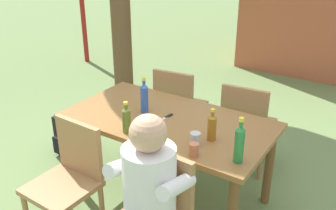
{
  "coord_description": "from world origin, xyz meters",
  "views": [
    {
      "loc": [
        1.47,
        -2.26,
        2.09
      ],
      "look_at": [
        0.0,
        0.0,
        0.85
      ],
      "focal_mm": 40.68,
      "sensor_mm": 36.0,
      "label": 1
    }
  ],
  "objects_px": {
    "bottle_olive": "(126,119)",
    "cup_terracotta": "(194,150)",
    "bottle_green": "(239,143)",
    "chair_far_right": "(246,122)",
    "bottle_blue": "(145,97)",
    "cup_steel": "(195,139)",
    "chair_near_left": "(69,175)",
    "bottle_amber": "(212,127)",
    "person_in_white_shirt": "(142,201)",
    "dining_table": "(168,129)",
    "chair_far_left": "(178,104)",
    "backpack_by_near_side": "(70,136)",
    "table_knife": "(164,119)"
  },
  "relations": [
    {
      "from": "bottle_amber",
      "to": "person_in_white_shirt",
      "type": "bearing_deg",
      "value": -95.46
    },
    {
      "from": "chair_far_right",
      "to": "bottle_green",
      "type": "distance_m",
      "value": 1.13
    },
    {
      "from": "dining_table",
      "to": "bottle_blue",
      "type": "distance_m",
      "value": 0.32
    },
    {
      "from": "bottle_green",
      "to": "cup_terracotta",
      "type": "relative_size",
      "value": 3.49
    },
    {
      "from": "chair_far_left",
      "to": "bottle_amber",
      "type": "height_order",
      "value": "bottle_amber"
    },
    {
      "from": "chair_far_right",
      "to": "backpack_by_near_side",
      "type": "distance_m",
      "value": 1.76
    },
    {
      "from": "cup_steel",
      "to": "cup_terracotta",
      "type": "relative_size",
      "value": 1.0
    },
    {
      "from": "dining_table",
      "to": "cup_terracotta",
      "type": "bearing_deg",
      "value": -39.54
    },
    {
      "from": "bottle_amber",
      "to": "bottle_blue",
      "type": "height_order",
      "value": "bottle_blue"
    },
    {
      "from": "chair_far_right",
      "to": "person_in_white_shirt",
      "type": "distance_m",
      "value": 1.6
    },
    {
      "from": "bottle_olive",
      "to": "bottle_amber",
      "type": "height_order",
      "value": "bottle_olive"
    },
    {
      "from": "cup_terracotta",
      "to": "backpack_by_near_side",
      "type": "relative_size",
      "value": 0.22
    },
    {
      "from": "chair_near_left",
      "to": "chair_far_left",
      "type": "distance_m",
      "value": 1.48
    },
    {
      "from": "cup_terracotta",
      "to": "bottle_green",
      "type": "bearing_deg",
      "value": 18.6
    },
    {
      "from": "bottle_olive",
      "to": "cup_terracotta",
      "type": "xyz_separation_m",
      "value": [
        0.58,
        -0.01,
        -0.06
      ]
    },
    {
      "from": "bottle_green",
      "to": "backpack_by_near_side",
      "type": "relative_size",
      "value": 0.78
    },
    {
      "from": "person_in_white_shirt",
      "to": "bottle_olive",
      "type": "xyz_separation_m",
      "value": [
        -0.51,
        0.5,
        0.18
      ]
    },
    {
      "from": "person_in_white_shirt",
      "to": "bottle_olive",
      "type": "relative_size",
      "value": 4.83
    },
    {
      "from": "chair_near_left",
      "to": "chair_far_left",
      "type": "bearing_deg",
      "value": 89.74
    },
    {
      "from": "dining_table",
      "to": "bottle_blue",
      "type": "relative_size",
      "value": 5.44
    },
    {
      "from": "bottle_blue",
      "to": "table_knife",
      "type": "distance_m",
      "value": 0.24
    },
    {
      "from": "bottle_green",
      "to": "chair_far_right",
      "type": "bearing_deg",
      "value": 108.45
    },
    {
      "from": "bottle_blue",
      "to": "chair_near_left",
      "type": "bearing_deg",
      "value": -100.57
    },
    {
      "from": "bottle_green",
      "to": "bottle_amber",
      "type": "distance_m",
      "value": 0.32
    },
    {
      "from": "person_in_white_shirt",
      "to": "backpack_by_near_side",
      "type": "bearing_deg",
      "value": 150.88
    },
    {
      "from": "chair_near_left",
      "to": "chair_far_left",
      "type": "height_order",
      "value": "same"
    },
    {
      "from": "dining_table",
      "to": "cup_terracotta",
      "type": "distance_m",
      "value": 0.59
    },
    {
      "from": "bottle_blue",
      "to": "chair_far_right",
      "type": "bearing_deg",
      "value": 50.46
    },
    {
      "from": "bottle_green",
      "to": "table_knife",
      "type": "xyz_separation_m",
      "value": [
        -0.74,
        0.25,
        -0.13
      ]
    },
    {
      "from": "bottle_green",
      "to": "bottle_blue",
      "type": "distance_m",
      "value": 0.98
    },
    {
      "from": "dining_table",
      "to": "cup_terracotta",
      "type": "relative_size",
      "value": 18.1
    },
    {
      "from": "chair_far_left",
      "to": "cup_steel",
      "type": "xyz_separation_m",
      "value": [
        0.74,
        -0.97,
        0.29
      ]
    },
    {
      "from": "bottle_amber",
      "to": "table_knife",
      "type": "height_order",
      "value": "bottle_amber"
    },
    {
      "from": "chair_near_left",
      "to": "chair_far_right",
      "type": "height_order",
      "value": "same"
    },
    {
      "from": "cup_terracotta",
      "to": "chair_near_left",
      "type": "bearing_deg",
      "value": -155.02
    },
    {
      "from": "chair_far_right",
      "to": "bottle_green",
      "type": "xyz_separation_m",
      "value": [
        0.34,
        -1.01,
        0.38
      ]
    },
    {
      "from": "chair_near_left",
      "to": "bottle_blue",
      "type": "height_order",
      "value": "bottle_blue"
    },
    {
      "from": "person_in_white_shirt",
      "to": "bottle_amber",
      "type": "height_order",
      "value": "person_in_white_shirt"
    },
    {
      "from": "chair_far_left",
      "to": "bottle_blue",
      "type": "relative_size",
      "value": 2.87
    },
    {
      "from": "dining_table",
      "to": "backpack_by_near_side",
      "type": "bearing_deg",
      "value": 178.47
    },
    {
      "from": "bottle_blue",
      "to": "cup_steel",
      "type": "relative_size",
      "value": 3.32
    },
    {
      "from": "dining_table",
      "to": "chair_far_right",
      "type": "xyz_separation_m",
      "value": [
        0.38,
        0.74,
        -0.16
      ]
    },
    {
      "from": "dining_table",
      "to": "person_in_white_shirt",
      "type": "bearing_deg",
      "value": -66.41
    },
    {
      "from": "chair_far_right",
      "to": "cup_steel",
      "type": "relative_size",
      "value": 9.53
    },
    {
      "from": "dining_table",
      "to": "backpack_by_near_side",
      "type": "height_order",
      "value": "dining_table"
    },
    {
      "from": "chair_near_left",
      "to": "cup_steel",
      "type": "relative_size",
      "value": 9.53
    },
    {
      "from": "person_in_white_shirt",
      "to": "bottle_amber",
      "type": "bearing_deg",
      "value": 84.54
    },
    {
      "from": "bottle_olive",
      "to": "cup_terracotta",
      "type": "height_order",
      "value": "bottle_olive"
    },
    {
      "from": "chair_near_left",
      "to": "person_in_white_shirt",
      "type": "relative_size",
      "value": 0.74
    },
    {
      "from": "chair_far_right",
      "to": "person_in_white_shirt",
      "type": "height_order",
      "value": "person_in_white_shirt"
    }
  ]
}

